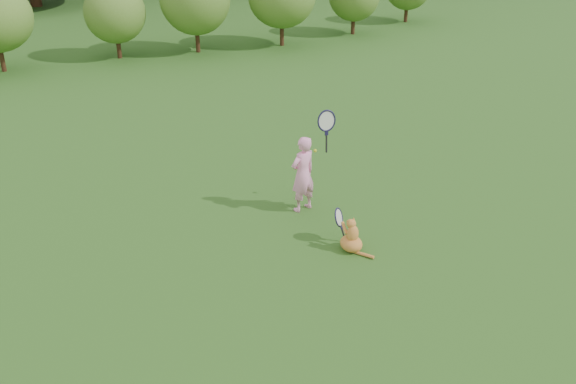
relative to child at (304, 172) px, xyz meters
name	(u,v)px	position (x,y,z in m)	size (l,w,h in m)	color
ground	(300,256)	(-0.76, -1.33, -0.71)	(100.00, 100.00, 0.00)	#2A5518
shrub_row	(104,15)	(-0.76, 11.67, 0.69)	(28.00, 3.00, 2.80)	#527223
child	(304,172)	(0.00, 0.00, 0.00)	(0.78, 0.45, 2.04)	#FF98C8
cat	(351,234)	(0.04, -1.52, -0.43)	(0.41, 0.80, 0.75)	#BF6D24
tennis_ball	(315,151)	(0.38, 0.29, 0.22)	(0.06, 0.06, 0.06)	#BDC917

